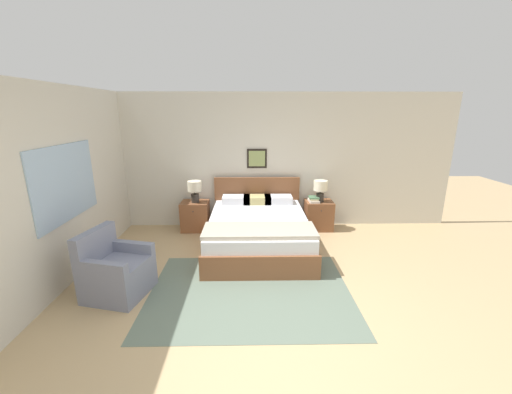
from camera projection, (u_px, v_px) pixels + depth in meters
ground_plane at (266, 331)px, 3.33m from camera, size 16.00×16.00×0.00m
wall_back at (259, 161)px, 6.13m from camera, size 7.60×0.09×2.60m
wall_left at (78, 180)px, 4.48m from camera, size 0.08×5.64×2.60m
area_rug_main at (250, 291)px, 4.06m from camera, size 2.57×1.93×0.01m
bed at (258, 231)px, 5.29m from camera, size 1.67×2.16×1.01m
armchair at (116, 272)px, 3.94m from camera, size 0.82×0.82×0.85m
nightstand_near_window at (195, 216)px, 6.10m from camera, size 0.52×0.45×0.57m
nightstand_by_door at (318, 215)px, 6.14m from camera, size 0.52×0.45×0.57m
table_lamp_near_window at (195, 189)px, 5.92m from camera, size 0.26×0.26×0.42m
table_lamp_by_door at (320, 188)px, 5.96m from camera, size 0.26×0.26×0.42m
book_thick_bottom at (314, 201)px, 6.02m from camera, size 0.20×0.28×0.04m
book_hardcover_middle at (314, 199)px, 6.00m from camera, size 0.16×0.24×0.03m
book_novel_upper at (314, 197)px, 6.00m from camera, size 0.20×0.22×0.03m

